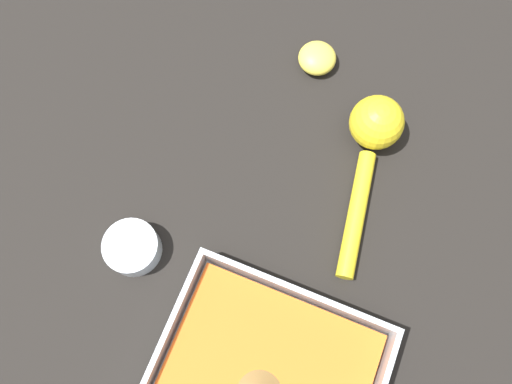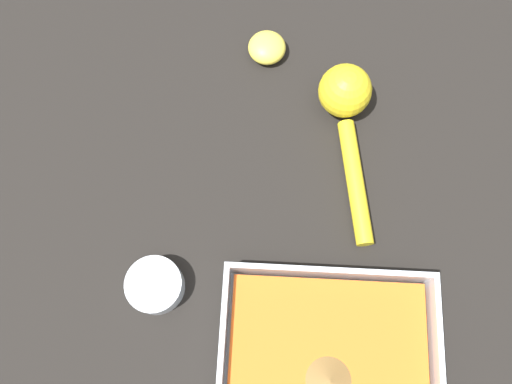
{
  "view_description": "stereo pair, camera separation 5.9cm",
  "coord_description": "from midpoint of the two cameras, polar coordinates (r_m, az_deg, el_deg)",
  "views": [
    {
      "loc": [
        0.01,
        -0.02,
        0.59
      ],
      "look_at": [
        0.08,
        -0.19,
        0.02
      ],
      "focal_mm": 35.0,
      "sensor_mm": 36.0,
      "label": 1
    },
    {
      "loc": [
        0.07,
        -0.01,
        0.59
      ],
      "look_at": [
        0.08,
        -0.19,
        0.02
      ],
      "focal_mm": 35.0,
      "sensor_mm": 36.0,
      "label": 2
    }
  ],
  "objects": [
    {
      "name": "ground_plane",
      "position": [
        0.59,
        3.09,
        -20.51
      ],
      "size": [
        4.0,
        4.0,
        0.0
      ],
      "primitive_type": "plane",
      "color": "black"
    },
    {
      "name": "spice_bowl",
      "position": [
        0.6,
        -11.21,
        -6.74
      ],
      "size": [
        0.06,
        0.06,
        0.03
      ],
      "color": "silver",
      "rests_on": "ground_plane"
    },
    {
      "name": "lemon_squeezer",
      "position": [
        0.63,
        15.82,
        5.4
      ],
      "size": [
        0.07,
        0.23,
        0.07
      ],
      "rotation": [
        0.0,
        0.0,
        4.86
      ],
      "color": "yellow",
      "rests_on": "ground_plane"
    },
    {
      "name": "lemon_half",
      "position": [
        0.69,
        9.51,
        14.51
      ],
      "size": [
        0.05,
        0.05,
        0.03
      ],
      "color": "#EFDB4C",
      "rests_on": "ground_plane"
    }
  ]
}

